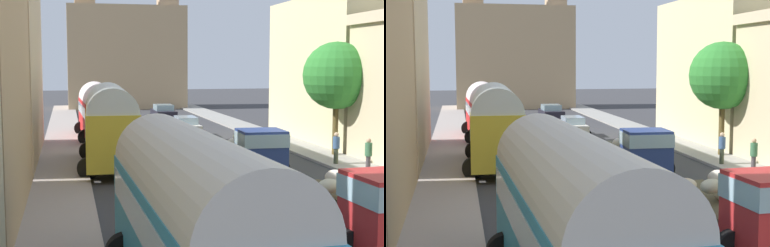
% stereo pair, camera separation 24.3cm
% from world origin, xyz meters
% --- Properties ---
extents(ground_plane, '(154.00, 154.00, 0.00)m').
position_xyz_m(ground_plane, '(0.00, 27.00, 0.00)').
color(ground_plane, '#38383B').
extents(sidewalk_left, '(2.50, 70.00, 0.14)m').
position_xyz_m(sidewalk_left, '(-7.25, 27.00, 0.07)').
color(sidewalk_left, '#A5988F').
rests_on(sidewalk_left, ground).
extents(sidewalk_right, '(2.50, 70.00, 0.14)m').
position_xyz_m(sidewalk_right, '(7.25, 27.00, 0.07)').
color(sidewalk_right, '#9D9A93').
rests_on(sidewalk_right, ground).
extents(building_right_2, '(4.69, 12.42, 9.66)m').
position_xyz_m(building_right_2, '(10.85, 26.75, 4.83)').
color(building_right_2, beige).
rests_on(building_right_2, ground).
extents(distant_church, '(13.56, 6.61, 18.66)m').
position_xyz_m(distant_church, '(0.00, 58.62, 6.51)').
color(distant_church, tan).
rests_on(distant_church, ground).
extents(parked_bus_0, '(3.40, 8.92, 3.92)m').
position_xyz_m(parked_bus_0, '(-4.38, 2.17, 2.16)').
color(parked_bus_0, teal).
rests_on(parked_bus_0, ground).
extents(parked_bus_1, '(3.49, 8.63, 4.23)m').
position_xyz_m(parked_bus_1, '(-4.83, 19.57, 2.35)').
color(parked_bus_1, gold).
rests_on(parked_bus_1, ground).
extents(parked_bus_2, '(3.45, 8.50, 3.92)m').
position_xyz_m(parked_bus_2, '(-4.75, 30.92, 2.15)').
color(parked_bus_2, red).
rests_on(parked_bus_2, ground).
extents(cargo_truck_0, '(3.25, 7.20, 2.42)m').
position_xyz_m(cargo_truck_0, '(1.37, 5.46, 1.24)').
color(cargo_truck_0, red).
rests_on(cargo_truck_0, ground).
extents(cargo_truck_1, '(3.11, 7.23, 2.31)m').
position_xyz_m(cargo_truck_1, '(1.69, 16.60, 1.18)').
color(cargo_truck_1, navy).
rests_on(cargo_truck_1, ground).
extents(car_0, '(2.25, 4.41, 1.43)m').
position_xyz_m(car_0, '(1.49, 31.20, 0.73)').
color(car_0, silver).
rests_on(car_0, ground).
extents(car_1, '(2.41, 4.30, 1.54)m').
position_xyz_m(car_1, '(1.66, 42.04, 0.78)').
color(car_1, black).
rests_on(car_1, ground).
extents(car_2, '(2.17, 3.83, 1.53)m').
position_xyz_m(car_2, '(-1.55, 5.26, 0.77)').
color(car_2, '#3690D0').
rests_on(car_2, ground).
extents(car_3, '(2.50, 3.98, 1.62)m').
position_xyz_m(car_3, '(-1.66, 12.88, 0.81)').
color(car_3, '#2C2320').
rests_on(car_3, ground).
extents(car_4, '(2.25, 4.21, 1.57)m').
position_xyz_m(car_4, '(-1.56, 28.20, 0.78)').
color(car_4, white).
rests_on(car_4, ground).
extents(pedestrian_0, '(0.50, 0.50, 1.78)m').
position_xyz_m(pedestrian_0, '(6.57, 17.53, 1.02)').
color(pedestrian_0, '#424A36').
rests_on(pedestrian_0, ground).
extents(pedestrian_1, '(0.47, 0.47, 1.86)m').
position_xyz_m(pedestrian_1, '(6.64, 14.45, 1.07)').
color(pedestrian_1, '#4B4243').
rests_on(pedestrian_1, ground).
extents(roadside_tree_2, '(3.80, 3.80, 6.52)m').
position_xyz_m(roadside_tree_2, '(7.90, 20.37, 4.60)').
color(roadside_tree_2, brown).
rests_on(roadside_tree_2, ground).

